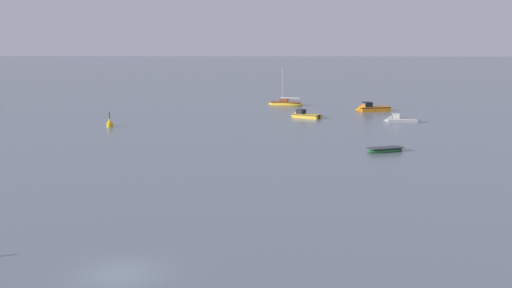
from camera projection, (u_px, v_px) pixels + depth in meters
name	position (u px, v px, depth m)	size (l,w,h in m)	color
ground_plane	(120.00, 274.00, 31.88)	(800.00, 800.00, 0.00)	slate
motorboat_moored_0	(397.00, 120.00, 89.60)	(5.07, 2.31, 1.86)	gray
motorboat_moored_1	(369.00, 109.00, 103.26)	(6.52, 3.78, 2.35)	orange
sailboat_moored_1	(285.00, 104.00, 111.97)	(6.75, 3.60, 7.23)	gold
motorboat_moored_3	(302.00, 116.00, 94.85)	(5.18, 4.15, 1.91)	gold
rowboat_moored_2	(385.00, 150.00, 66.22)	(4.52, 2.99, 0.68)	#23602D
channel_buoy	(110.00, 124.00, 84.88)	(0.90, 0.90, 2.30)	gold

